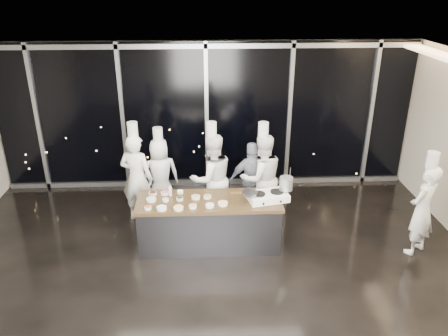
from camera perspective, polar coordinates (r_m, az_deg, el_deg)
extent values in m
plane|color=black|center=(7.18, -1.78, -13.93)|extent=(9.00, 9.00, 0.00)
cube|color=#BDB6A2|center=(9.60, -2.28, 6.84)|extent=(9.00, 0.02, 3.20)
cube|color=beige|center=(5.81, -2.18, 11.92)|extent=(9.00, 7.00, 0.02)
cube|color=black|center=(9.54, -2.27, 6.73)|extent=(8.90, 0.04, 3.18)
cube|color=#919499|center=(9.17, -2.43, 15.64)|extent=(8.90, 0.08, 0.10)
cube|color=#919499|center=(10.06, -2.13, -1.82)|extent=(8.90, 0.08, 0.10)
cube|color=#919499|center=(10.14, -23.18, 5.84)|extent=(0.08, 0.08, 3.20)
cube|color=#919499|center=(9.66, -13.08, 6.33)|extent=(0.08, 0.08, 3.20)
cube|color=#919499|center=(9.50, -2.27, 6.64)|extent=(0.08, 0.08, 3.20)
cube|color=#919499|center=(9.67, 8.52, 6.72)|extent=(0.08, 0.08, 3.20)
cube|color=#919499|center=(10.17, 18.59, 6.58)|extent=(0.08, 0.08, 3.20)
cube|color=#333337|center=(7.69, -1.94, -7.34)|extent=(2.40, 0.80, 0.84)
cube|color=#45341D|center=(7.47, -1.98, -4.38)|extent=(2.46, 0.86, 0.06)
cube|color=white|center=(7.47, 5.72, -3.72)|extent=(0.74, 0.54, 0.12)
cylinder|color=black|center=(7.38, 4.55, -3.40)|extent=(0.27, 0.27, 0.02)
cylinder|color=black|center=(7.49, 6.91, -3.08)|extent=(0.27, 0.27, 0.02)
cylinder|color=black|center=(7.25, 5.17, -4.69)|extent=(0.04, 0.03, 0.04)
cylinder|color=black|center=(7.35, 7.43, -4.37)|extent=(0.04, 0.03, 0.04)
cylinder|color=slate|center=(7.33, 3.40, -3.28)|extent=(0.32, 0.32, 0.04)
cube|color=#4C2B14|center=(7.27, 1.68, -3.43)|extent=(0.20, 0.07, 0.02)
cylinder|color=#B5B5B8|center=(7.52, 8.12, -2.01)|extent=(0.27, 0.27, 0.23)
cylinder|color=silver|center=(7.26, -9.91, -5.16)|extent=(0.11, 0.11, 0.04)
cylinder|color=#C94A21|center=(7.26, -9.92, -5.04)|extent=(0.09, 0.09, 0.01)
cylinder|color=silver|center=(7.51, -9.48, -4.10)|extent=(0.17, 0.17, 0.04)
cylinder|color=beige|center=(7.50, -9.49, -3.99)|extent=(0.14, 0.14, 0.01)
cylinder|color=silver|center=(7.72, -9.29, -3.29)|extent=(0.15, 0.15, 0.04)
cylinder|color=#391811|center=(7.71, -9.30, -3.18)|extent=(0.12, 0.12, 0.01)
cylinder|color=silver|center=(7.22, -8.15, -5.22)|extent=(0.17, 0.17, 0.04)
cylinder|color=silver|center=(7.21, -8.16, -5.10)|extent=(0.14, 0.14, 0.01)
cylinder|color=silver|center=(7.46, -7.65, -4.17)|extent=(0.11, 0.11, 0.04)
cylinder|color=tan|center=(7.45, -7.65, -4.06)|extent=(0.09, 0.09, 0.01)
cylinder|color=silver|center=(7.69, -7.73, -3.27)|extent=(0.14, 0.14, 0.04)
cylinder|color=#A06B50|center=(7.69, -7.74, -3.16)|extent=(0.12, 0.12, 0.01)
cylinder|color=silver|center=(7.19, -5.97, -5.22)|extent=(0.16, 0.16, 0.04)
cylinder|color=#EAB260|center=(7.18, -5.98, -5.11)|extent=(0.13, 0.13, 0.01)
cylinder|color=silver|center=(7.48, -5.80, -4.01)|extent=(0.12, 0.12, 0.04)
cylinder|color=black|center=(7.47, -5.81, -3.90)|extent=(0.10, 0.10, 0.01)
cylinder|color=silver|center=(7.70, -5.74, -3.13)|extent=(0.11, 0.11, 0.04)
cylinder|color=white|center=(7.69, -5.75, -3.03)|extent=(0.09, 0.09, 0.01)
cylinder|color=silver|center=(7.22, -4.09, -5.02)|extent=(0.13, 0.13, 0.04)
cylinder|color=#D28354|center=(7.21, -4.09, -4.90)|extent=(0.11, 0.11, 0.01)
cylinder|color=silver|center=(7.50, -3.71, -3.83)|extent=(0.15, 0.15, 0.04)
cylinder|color=tan|center=(7.49, -3.72, -3.72)|extent=(0.12, 0.12, 0.01)
cylinder|color=silver|center=(7.23, -1.86, -4.93)|extent=(0.15, 0.15, 0.04)
cylinder|color=beige|center=(7.22, -1.86, -4.82)|extent=(0.12, 0.12, 0.01)
cylinder|color=silver|center=(7.51, -2.18, -3.78)|extent=(0.13, 0.13, 0.04)
cylinder|color=#9D7447|center=(7.50, -2.18, -3.67)|extent=(0.11, 0.11, 0.01)
cylinder|color=silver|center=(7.29, -0.15, -4.66)|extent=(0.17, 0.17, 0.04)
cylinder|color=#F1AF50|center=(7.28, -0.15, -4.54)|extent=(0.14, 0.14, 0.01)
cylinder|color=silver|center=(7.61, -7.04, -3.08)|extent=(0.06, 0.06, 0.15)
cone|color=silver|center=(7.57, -7.08, -2.39)|extent=(0.05, 0.05, 0.05)
imported|color=white|center=(8.43, -11.31, -1.34)|extent=(0.75, 0.61, 1.76)
cylinder|color=silver|center=(8.07, -11.87, 4.99)|extent=(0.24, 0.24, 0.26)
imported|color=white|center=(8.80, -8.30, -0.89)|extent=(0.84, 0.65, 1.52)
cylinder|color=silver|center=(8.48, -8.64, 4.40)|extent=(0.23, 0.23, 0.26)
imported|color=white|center=(8.25, -1.58, -1.39)|extent=(1.04, 0.93, 1.77)
cylinder|color=silver|center=(7.88, -1.66, 5.10)|extent=(0.24, 0.24, 0.26)
imported|color=#131A36|center=(8.46, 3.72, -1.60)|extent=(0.93, 0.44, 1.55)
imported|color=white|center=(8.33, 4.92, -1.32)|extent=(0.99, 0.86, 1.75)
cylinder|color=silver|center=(7.96, 5.16, 5.05)|extent=(0.23, 0.23, 0.26)
imported|color=white|center=(8.03, 24.45, -5.03)|extent=(0.71, 0.66, 1.62)
cylinder|color=silver|center=(7.67, 25.58, 0.97)|extent=(0.27, 0.27, 0.26)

